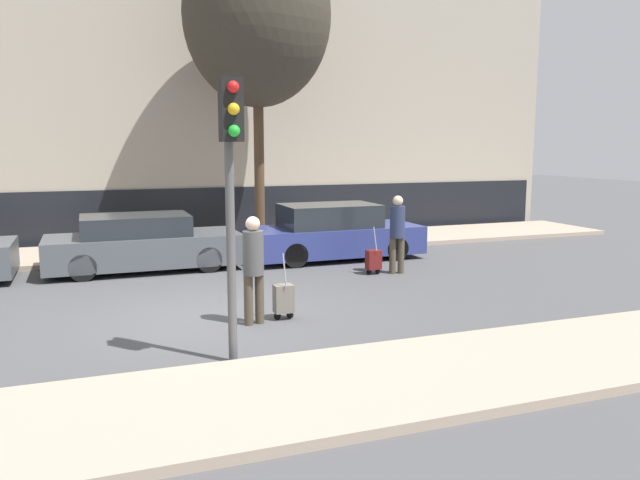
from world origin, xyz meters
name	(u,v)px	position (x,y,z in m)	size (l,w,h in m)	color
ground_plane	(216,318)	(0.00, 0.00, 0.00)	(80.00, 80.00, 0.00)	#4C4C4F
sidewalk_near	(279,397)	(0.00, -3.75, 0.06)	(28.00, 2.50, 0.12)	tan
sidewalk_far	(166,250)	(0.00, 7.00, 0.06)	(28.00, 3.00, 0.12)	tan
building_facade	(146,57)	(0.00, 10.37, 5.63)	(28.00, 2.39, 11.30)	#A89E8C
parked_car_1	(142,244)	(-0.79, 4.70, 0.62)	(4.41, 1.81, 1.31)	#4C5156
parked_car_2	(334,233)	(3.97, 4.51, 0.66)	(4.38, 1.80, 1.42)	navy
pedestrian_left	(253,263)	(0.53, -0.59, 1.02)	(0.35, 0.34, 1.78)	#4C4233
trolley_left	(284,299)	(1.07, -0.48, 0.35)	(0.34, 0.29, 1.13)	slate
pedestrian_right	(397,229)	(4.63, 2.25, 1.02)	(0.35, 0.34, 1.79)	#4C4233
trolley_right	(374,260)	(4.09, 2.35, 0.33)	(0.34, 0.29, 1.09)	maroon
traffic_light	(231,164)	(-0.20, -2.36, 2.68)	(0.28, 0.47, 3.76)	#515154
bare_tree_near_crossing	(257,16)	(2.58, 6.61, 6.35)	(3.98, 3.98, 8.68)	#4C3826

